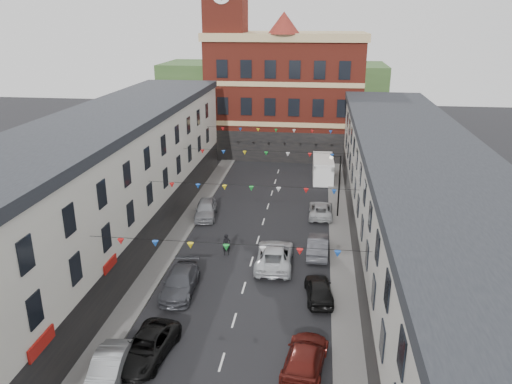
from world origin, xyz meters
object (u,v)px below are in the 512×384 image
at_px(car_left_c, 147,347).
at_px(car_right_c, 305,358).
at_px(car_left_e, 206,209).
at_px(moving_car, 274,255).
at_px(pedestrian, 227,245).
at_px(car_right_d, 319,290).
at_px(white_van, 323,169).
at_px(car_left_d, 180,282).
at_px(car_right_e, 318,245).
at_px(car_right_f, 321,210).
at_px(street_lamp, 337,178).
at_px(car_left_b, 108,369).

bearing_deg(car_left_c, car_right_c, 8.01).
relative_size(car_left_e, car_right_c, 0.93).
xyz_separation_m(car_left_e, moving_car, (7.30, -8.77, 0.01)).
relative_size(car_right_c, pedestrian, 2.90).
relative_size(car_right_d, white_van, 0.72).
bearing_deg(car_left_c, car_left_d, 98.14).
height_order(car_right_e, moving_car, moving_car).
bearing_deg(car_left_d, car_right_f, 55.12).
bearing_deg(moving_car, car_left_c, 61.62).
distance_m(car_right_e, moving_car, 3.96).
xyz_separation_m(car_left_e, car_right_e, (10.54, -6.50, -0.04)).
bearing_deg(street_lamp, car_left_d, -125.54).
height_order(car_right_d, moving_car, moving_car).
bearing_deg(white_van, pedestrian, -111.72).
relative_size(car_left_c, moving_car, 0.85).
distance_m(car_right_c, car_right_e, 13.97).
xyz_separation_m(car_right_e, pedestrian, (-7.15, -1.04, 0.11)).
distance_m(car_left_d, car_right_d, 9.42).
distance_m(car_right_d, white_van, 26.33).
height_order(car_left_c, car_left_e, car_left_e).
relative_size(car_right_f, moving_car, 0.80).
distance_m(car_right_f, pedestrian, 11.72).
bearing_deg(car_left_b, street_lamp, 58.08).
bearing_deg(car_right_c, car_left_e, -56.27).
relative_size(street_lamp, moving_car, 1.02).
bearing_deg(white_van, car_left_b, -108.70).
distance_m(car_left_b, car_right_d, 14.24).
height_order(street_lamp, car_right_c, street_lamp).
xyz_separation_m(car_right_c, car_right_f, (0.69, 22.06, -0.09)).
bearing_deg(car_right_e, car_left_d, 38.15).
bearing_deg(car_left_c, car_right_e, 64.32).
relative_size(moving_car, pedestrian, 3.34).
bearing_deg(car_left_b, car_right_e, 51.40).
bearing_deg(car_right_e, street_lamp, -99.57).
height_order(car_left_e, pedestrian, pedestrian).
bearing_deg(white_van, car_right_d, -92.17).
bearing_deg(car_left_e, car_right_e, -38.99).
distance_m(street_lamp, car_right_f, 3.52).
xyz_separation_m(car_left_d, pedestrian, (2.11, 5.96, 0.12)).
relative_size(car_right_f, pedestrian, 2.67).
bearing_deg(car_left_c, white_van, 81.72).
distance_m(car_left_c, car_right_e, 16.77).
distance_m(street_lamp, car_left_d, 18.79).
distance_m(car_right_d, car_right_f, 14.83).
xyz_separation_m(car_left_b, pedestrian, (3.39, 15.09, 0.15)).
relative_size(car_left_e, car_right_f, 1.01).
height_order(car_left_b, car_right_e, car_right_e).
height_order(car_left_b, car_left_e, car_left_e).
xyz_separation_m(car_left_c, white_van, (9.52, 33.63, 0.60)).
relative_size(car_left_b, white_van, 0.75).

